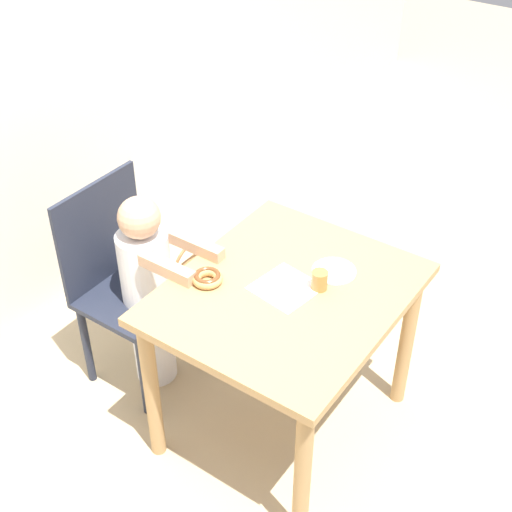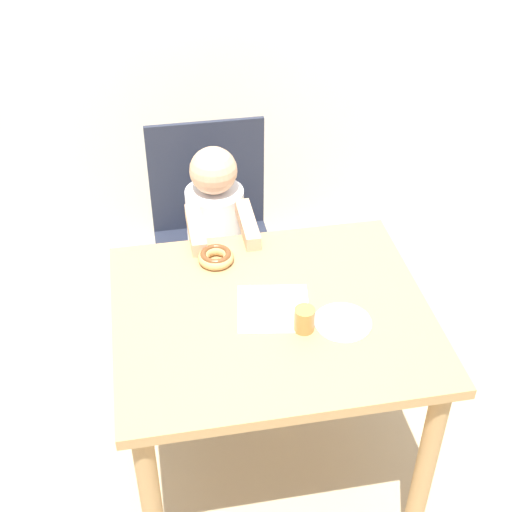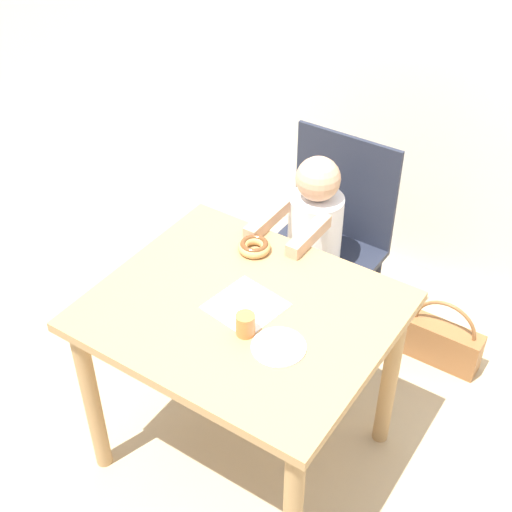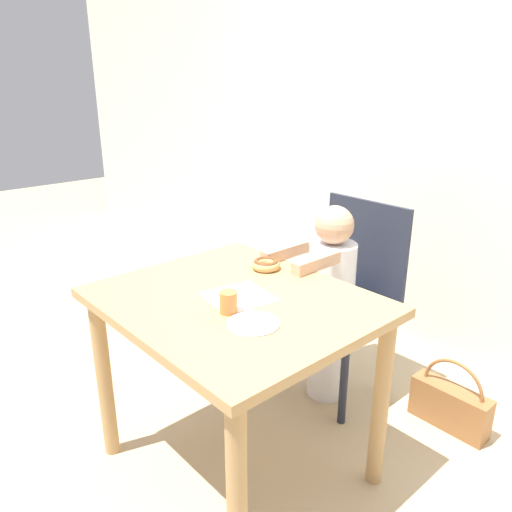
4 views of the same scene
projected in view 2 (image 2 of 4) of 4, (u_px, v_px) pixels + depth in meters
The scene contains 9 objects.
ground_plane at pixel (269, 464), 2.56m from camera, with size 12.00×12.00×0.00m, color tan.
dining_table at pixel (271, 340), 2.19m from camera, with size 0.94×0.80×0.74m.
chair at pixel (213, 236), 2.84m from camera, with size 0.46×0.40×0.93m.
child_figure at pixel (217, 254), 2.74m from camera, with size 0.23×0.44×0.95m.
donut at pixel (216, 257), 2.29m from camera, with size 0.12×0.12×0.04m.
napkin at pixel (273, 308), 2.12m from camera, with size 0.24×0.24×0.00m.
handbag at pixel (328, 279), 3.22m from camera, with size 0.34×0.10×0.33m.
cup at pixel (304, 319), 2.03m from camera, with size 0.06×0.06×0.07m.
plate at pixel (343, 322), 2.07m from camera, with size 0.17×0.17×0.01m.
Camera 2 is at (-0.33, -1.55, 2.15)m, focal length 50.00 mm.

